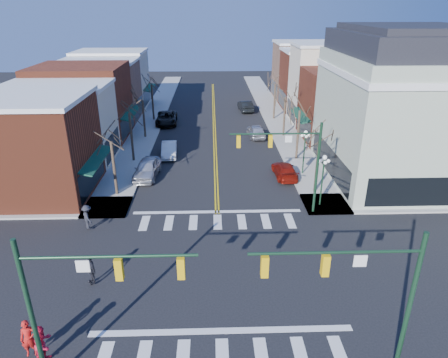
{
  "coord_description": "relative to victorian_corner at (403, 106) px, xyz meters",
  "views": [
    {
      "loc": [
        -0.35,
        -19.63,
        14.75
      ],
      "look_at": [
        0.52,
        7.74,
        2.8
      ],
      "focal_mm": 32.0,
      "sensor_mm": 36.0,
      "label": 1
    }
  ],
  "objects": [
    {
      "name": "bldg_right_brick_b",
      "position": [
        -1.0,
        26.5,
        -2.41
      ],
      "size": [
        10.0,
        8.0,
        8.5
      ],
      "primitive_type": "cube",
      "color": "maroon",
      "rests_on": "ground"
    },
    {
      "name": "bldg_left_stucco_b",
      "position": [
        -32.0,
        29.0,
        -2.56
      ],
      "size": [
        10.0,
        8.0,
        8.2
      ],
      "primitive_type": "cube",
      "color": "beige",
      "rests_on": "ground"
    },
    {
      "name": "tree_left_c",
      "position": [
        -24.9,
        12.5,
        -4.38
      ],
      "size": [
        0.24,
        0.24,
        4.55
      ],
      "primitive_type": "cylinder",
      "color": "#382B21",
      "rests_on": "ground"
    },
    {
      "name": "traffic_mast_near_right",
      "position": [
        -10.95,
        -21.9,
        -1.95
      ],
      "size": [
        6.6,
        0.28,
        7.2
      ],
      "color": "#14331E",
      "rests_on": "ground"
    },
    {
      "name": "bldg_left_brick_b",
      "position": [
        -32.0,
        13.0,
        -2.41
      ],
      "size": [
        10.0,
        9.0,
        8.5
      ],
      "primitive_type": "cube",
      "color": "maroon",
      "rests_on": "ground"
    },
    {
      "name": "bldg_right_tan",
      "position": [
        -1.0,
        34.5,
        -2.16
      ],
      "size": [
        10.0,
        8.0,
        9.0
      ],
      "primitive_type": "cube",
      "color": "#9E6F57",
      "rests_on": "ground"
    },
    {
      "name": "pedestrian_dark_b",
      "position": [
        -25.69,
        -9.16,
        -5.6
      ],
      "size": [
        1.23,
        1.34,
        1.81
      ],
      "primitive_type": "imported",
      "rotation": [
        0.0,
        0.0,
        2.19
      ],
      "color": "black",
      "rests_on": "sidewalk_left"
    },
    {
      "name": "sidewalk_right",
      "position": [
        -7.75,
        5.5,
        -6.58
      ],
      "size": [
        3.5,
        70.0,
        0.15
      ],
      "primitive_type": "cube",
      "color": "#9E9B93",
      "rests_on": "ground"
    },
    {
      "name": "bldg_right_stucco",
      "position": [
        -1.0,
        19.0,
        -1.66
      ],
      "size": [
        10.0,
        7.0,
        10.0
      ],
      "primitive_type": "cube",
      "color": "beige",
      "rests_on": "ground"
    },
    {
      "name": "car_left_far",
      "position": [
        -22.9,
        18.54,
        -5.85
      ],
      "size": [
        2.89,
        5.91,
        1.62
      ],
      "primitive_type": "imported",
      "rotation": [
        0.0,
        0.0,
        0.04
      ],
      "color": "black",
      "rests_on": "ground"
    },
    {
      "name": "bldg_right_brick_a",
      "position": [
        -1.0,
        11.25,
        -2.66
      ],
      "size": [
        10.0,
        8.5,
        8.0
      ],
      "primitive_type": "cube",
      "color": "maroon",
      "rests_on": "ground"
    },
    {
      "name": "pedestrian_red_a",
      "position": [
        -25.15,
        -20.38,
        -5.57
      ],
      "size": [
        0.77,
        0.6,
        1.88
      ],
      "primitive_type": "imported",
      "rotation": [
        0.0,
        0.0,
        0.24
      ],
      "color": "red",
      "rests_on": "sidewalk_left"
    },
    {
      "name": "bldg_left_stucco_a",
      "position": [
        -32.0,
        5.0,
        -2.91
      ],
      "size": [
        10.0,
        7.0,
        7.5
      ],
      "primitive_type": "cube",
      "color": "beige",
      "rests_on": "ground"
    },
    {
      "name": "victorian_corner",
      "position": [
        0.0,
        0.0,
        0.0
      ],
      "size": [
        12.25,
        14.25,
        13.3
      ],
      "color": "#A6B29A",
      "rests_on": "ground"
    },
    {
      "name": "car_right_mid",
      "position": [
        -11.46,
        12.33,
        -5.89
      ],
      "size": [
        2.16,
        4.62,
        1.53
      ],
      "primitive_type": "imported",
      "rotation": [
        0.0,
        0.0,
        3.22
      ],
      "color": "silver",
      "rests_on": "ground"
    },
    {
      "name": "tree_right_d",
      "position": [
        -8.1,
        20.5,
        -4.17
      ],
      "size": [
        0.24,
        0.24,
        4.97
      ],
      "primitive_type": "cylinder",
      "color": "#382B21",
      "rests_on": "ground"
    },
    {
      "name": "lamppost_corner",
      "position": [
        -8.3,
        -6.0,
        -3.7
      ],
      "size": [
        0.36,
        0.36,
        4.33
      ],
      "color": "#14331E",
      "rests_on": "ground"
    },
    {
      "name": "tree_right_c",
      "position": [
        -8.1,
        12.5,
        -4.24
      ],
      "size": [
        0.24,
        0.24,
        4.83
      ],
      "primitive_type": "cylinder",
      "color": "#382B21",
      "rests_on": "ground"
    },
    {
      "name": "car_left_near",
      "position": [
        -22.9,
        0.39,
        -5.81
      ],
      "size": [
        2.39,
        5.11,
        1.69
      ],
      "primitive_type": "imported",
      "rotation": [
        0.0,
        0.0,
        -0.08
      ],
      "color": "silver",
      "rests_on": "ground"
    },
    {
      "name": "car_right_near",
      "position": [
        -10.1,
        -0.0,
        -5.99
      ],
      "size": [
        2.04,
        4.64,
        1.33
      ],
      "primitive_type": "imported",
      "rotation": [
        0.0,
        0.0,
        3.18
      ],
      "color": "maroon",
      "rests_on": "ground"
    },
    {
      "name": "lamppost_midblock",
      "position": [
        -8.3,
        0.5,
        -3.7
      ],
      "size": [
        0.36,
        0.36,
        4.33
      ],
      "color": "#14331E",
      "rests_on": "ground"
    },
    {
      "name": "tree_left_b",
      "position": [
        -24.9,
        4.5,
        -4.14
      ],
      "size": [
        0.24,
        0.24,
        5.04
      ],
      "primitive_type": "cylinder",
      "color": "#382B21",
      "rests_on": "ground"
    },
    {
      "name": "car_left_mid",
      "position": [
        -21.39,
        6.02,
        -5.94
      ],
      "size": [
        1.79,
        4.45,
        1.44
      ],
      "primitive_type": "imported",
      "rotation": [
        0.0,
        0.0,
        0.06
      ],
      "color": "silver",
      "rests_on": "ground"
    },
    {
      "name": "car_right_far",
      "position": [
        -11.7,
        25.36,
        -5.86
      ],
      "size": [
        2.23,
        4.99,
        1.59
      ],
      "primitive_type": "imported",
      "rotation": [
        0.0,
        0.0,
        3.26
      ],
      "color": "black",
      "rests_on": "ground"
    },
    {
      "name": "sidewalk_left",
      "position": [
        -25.25,
        5.5,
        -6.58
      ],
      "size": [
        3.5,
        70.0,
        0.15
      ],
      "primitive_type": "cube",
      "color": "#9E9B93",
      "rests_on": "ground"
    },
    {
      "name": "ground",
      "position": [
        -16.5,
        -14.5,
        -6.66
      ],
      "size": [
        160.0,
        160.0,
        0.0
      ],
      "primitive_type": "plane",
      "color": "black",
      "rests_on": "ground"
    },
    {
      "name": "tree_right_a",
      "position": [
        -8.1,
        -3.5,
        -4.35
      ],
      "size": [
        0.24,
        0.24,
        4.62
      ],
      "primitive_type": "cylinder",
      "color": "#382B21",
      "rests_on": "ground"
    },
    {
      "name": "traffic_mast_far_right",
      "position": [
        -10.95,
        -7.1,
        -1.95
      ],
      "size": [
        6.6,
        0.28,
        7.2
      ],
      "color": "#14331E",
      "rests_on": "ground"
    },
    {
      "name": "tree_left_a",
      "position": [
        -24.9,
        -3.5,
        -4.28
      ],
      "size": [
        0.24,
        0.24,
        4.76
      ],
      "primitive_type": "cylinder",
      "color": "#382B21",
      "rests_on": "ground"
    },
    {
      "name": "bldg_left_tan",
      "position": [
        -32.0,
        21.25,
        -2.76
      ],
      "size": [
        10.0,
        7.5,
        7.8
      ],
      "primitive_type": "cube",
      "color": "#9E6F57",
      "rests_on": "ground"
    },
    {
      "name": "bldg_left_brick_a",
      "position": [
        -32.0,
        -2.75,
        -2.66
      ],
      "size": [
        10.0,
        8.5,
        8.0
      ],
      "primitive_type": "cube",
      "color": "maroon",
      "rests_on": "ground"
    },
    {
      "name": "tree_left_d",
      "position": [
        -24.9,
        20.5,
        -4.21
      ],
      "size": [
        0.24,
        0.24,
        4.9
      ],
      "primitive_type": "cylinder",
      "color": "#382B21",
      "rests_on": "ground"
    },
    {
      "name": "tree_right_b",
      "position": [
        -8.1,
        4.5,
        -4.07
      ],
      "size": [
        0.24,
        0.24,
        5.18
      ],
      "primitive_type": "cylinder",
      "color": "#382B21",
      "rests_on": "ground"
    },
    {
      "name": "traffic_mast_near_left",
      "position": [
        -22.05,
        -21.9,
        -1.95
      ],
      "size": [
        6.6,
        0.28,
        7.2
      ],
      "color": "#14331E",
      "rests_on": "ground"
    },
    {
      "name": "pedestrian_red_b",
      "position": [
        -24.35,
        -20.77,
        -5.53
      ],
      "size": [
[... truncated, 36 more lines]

